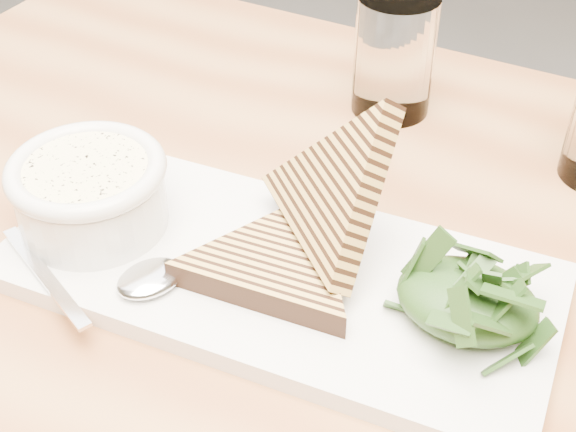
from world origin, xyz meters
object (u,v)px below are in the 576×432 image
at_px(table_top, 382,321).
at_px(glass_near, 394,55).
at_px(soup_bowl, 92,200).
at_px(platter, 277,275).

distance_m(table_top, glass_near, 0.28).
bearing_deg(soup_bowl, platter, 5.16).
distance_m(table_top, soup_bowl, 0.24).
bearing_deg(glass_near, platter, -88.96).
bearing_deg(platter, glass_near, 91.04).
relative_size(soup_bowl, glass_near, 0.98).
xyz_separation_m(table_top, platter, (-0.08, -0.01, 0.03)).
bearing_deg(platter, soup_bowl, -174.84).
xyz_separation_m(platter, soup_bowl, (-0.15, -0.01, 0.03)).
bearing_deg(table_top, platter, -169.62).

